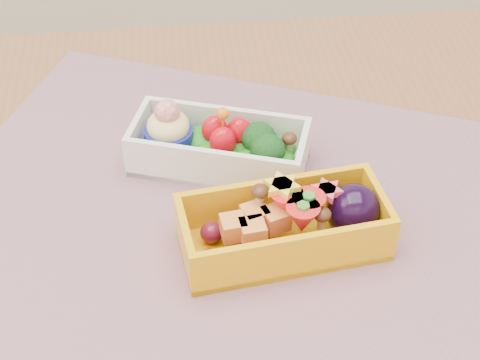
{
  "coord_description": "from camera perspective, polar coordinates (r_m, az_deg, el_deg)",
  "views": [
    {
      "loc": [
        -0.1,
        -0.48,
        1.26
      ],
      "look_at": [
        -0.04,
        0.04,
        0.79
      ],
      "focal_mm": 56.14,
      "sensor_mm": 36.0,
      "label": 1
    }
  ],
  "objects": [
    {
      "name": "placemat",
      "position": [
        0.72,
        -0.55,
        -2.58
      ],
      "size": [
        0.7,
        0.63,
        0.0
      ],
      "primitive_type": "cube",
      "rotation": [
        0.0,
        0.0,
        -0.41
      ],
      "color": "#9B6B73",
      "rests_on": "table"
    },
    {
      "name": "table",
      "position": [
        0.78,
        3.4,
        -9.34
      ],
      "size": [
        1.2,
        0.8,
        0.75
      ],
      "color": "brown",
      "rests_on": "ground"
    },
    {
      "name": "bento_white",
      "position": [
        0.76,
        -1.68,
        2.6
      ],
      "size": [
        0.19,
        0.13,
        0.07
      ],
      "rotation": [
        0.0,
        0.0,
        -0.33
      ],
      "color": "silver",
      "rests_on": "placemat"
    },
    {
      "name": "bento_yellow",
      "position": [
        0.67,
        3.7,
        -3.42
      ],
      "size": [
        0.19,
        0.1,
        0.06
      ],
      "rotation": [
        0.0,
        0.0,
        0.13
      ],
      "color": "#E8A40B",
      "rests_on": "placemat"
    }
  ]
}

